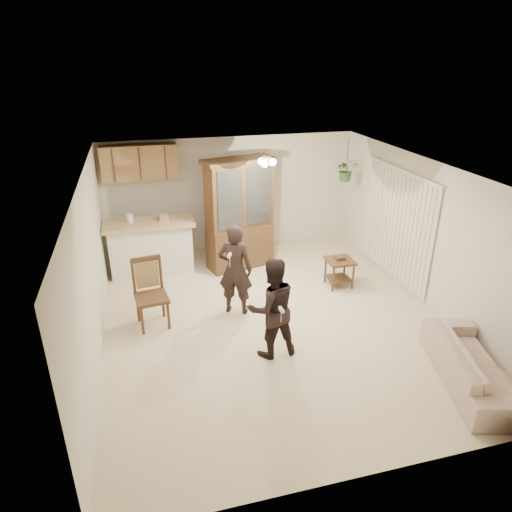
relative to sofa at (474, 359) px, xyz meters
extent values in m
plane|color=beige|center=(-2.12, 2.22, -0.37)|extent=(6.50, 6.50, 0.00)
cube|color=white|center=(-2.12, 2.22, 2.13)|extent=(5.50, 6.50, 0.02)
cube|color=beige|center=(-2.12, 5.47, 0.88)|extent=(5.50, 0.02, 2.50)
cube|color=beige|center=(-2.12, -1.03, 0.88)|extent=(5.50, 0.02, 2.50)
cube|color=beige|center=(-4.87, 2.22, 0.88)|extent=(0.02, 6.50, 2.50)
cube|color=beige|center=(0.63, 2.22, 0.88)|extent=(0.02, 6.50, 2.50)
cube|color=silver|center=(-3.97, 4.57, 0.13)|extent=(1.60, 0.55, 1.00)
cube|color=tan|center=(-3.97, 4.57, 0.68)|extent=(1.75, 0.70, 0.08)
cube|color=brown|center=(-4.02, 5.29, 1.73)|extent=(1.50, 0.34, 0.70)
imported|color=#224F1F|center=(0.18, 4.62, 1.48)|extent=(0.43, 0.37, 0.48)
cylinder|color=black|center=(0.18, 4.62, 1.81)|extent=(0.01, 0.01, 0.65)
imported|color=beige|center=(0.00, 0.00, 0.00)|extent=(1.20, 2.00, 0.73)
imported|color=black|center=(-2.67, 2.62, 0.53)|extent=(0.78, 0.67, 1.80)
imported|color=black|center=(-2.43, 1.32, 0.31)|extent=(0.69, 0.56, 1.35)
cube|color=#342212|center=(-2.18, 4.42, 0.07)|extent=(1.41, 0.83, 0.88)
cube|color=#342212|center=(-2.18, 4.42, 1.18)|extent=(1.39, 0.77, 1.32)
cube|color=silver|center=(-2.18, 4.42, 1.18)|extent=(1.12, 0.30, 1.16)
cube|color=#342212|center=(-2.18, 4.42, 1.86)|extent=(1.52, 0.88, 0.07)
cube|color=#342212|center=(-0.56, 3.05, 0.16)|extent=(0.50, 0.50, 0.04)
cube|color=#342212|center=(-0.56, 3.05, -0.22)|extent=(0.42, 0.42, 0.03)
cube|color=#342212|center=(-0.56, 3.05, 0.21)|extent=(0.18, 0.12, 0.06)
cube|color=#342212|center=(-4.07, 2.54, 0.14)|extent=(0.57, 0.57, 0.05)
cube|color=#A58C52|center=(-4.07, 2.54, 0.45)|extent=(0.38, 0.09, 0.44)
cube|color=#342212|center=(-4.07, 2.54, 0.73)|extent=(0.46, 0.10, 0.09)
cube|color=#342212|center=(-2.08, 5.14, 0.12)|extent=(0.57, 0.57, 0.05)
cube|color=#A58C52|center=(-2.08, 5.14, 0.42)|extent=(0.36, 0.11, 0.42)
cube|color=#342212|center=(-2.08, 5.14, 0.69)|extent=(0.45, 0.12, 0.08)
cube|color=#342212|center=(-2.13, 5.04, 0.13)|extent=(0.67, 0.67, 0.05)
cube|color=#A58C52|center=(-2.13, 5.04, 0.43)|extent=(0.34, 0.21, 0.43)
cube|color=#342212|center=(-2.13, 5.04, 0.70)|extent=(0.41, 0.25, 0.09)
cube|color=silver|center=(-2.83, 2.28, 0.86)|extent=(0.10, 0.14, 0.04)
cube|color=silver|center=(-2.40, 0.96, 0.58)|extent=(0.05, 0.14, 0.04)
camera|label=1|loc=(-4.08, -4.08, 3.74)|focal=32.00mm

